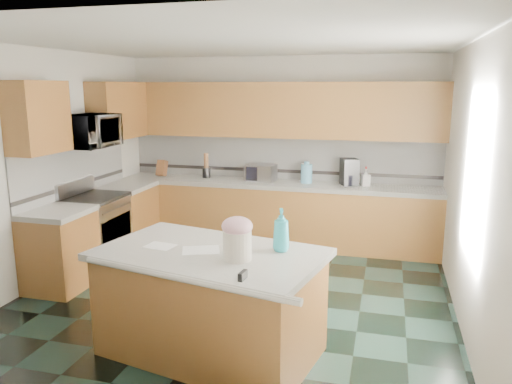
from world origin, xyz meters
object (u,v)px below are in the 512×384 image
(island_base, at_px, (211,305))
(coffee_maker, at_px, (349,172))
(island_top, at_px, (210,254))
(toaster_oven, at_px, (261,173))
(treat_jar, at_px, (237,245))
(knife_block, at_px, (162,168))
(soap_bottle_island, at_px, (281,230))

(island_base, bearing_deg, coffee_maker, 86.40)
(island_top, distance_m, coffee_maker, 3.35)
(island_top, xyz_separation_m, toaster_oven, (-0.38, 3.19, 0.15))
(island_base, distance_m, treat_jar, 0.69)
(island_base, relative_size, treat_jar, 7.41)
(island_base, distance_m, toaster_oven, 3.27)
(island_base, distance_m, knife_block, 3.79)
(soap_bottle_island, bearing_deg, knife_block, 111.74)
(coffee_maker, bearing_deg, island_top, -127.85)
(island_top, relative_size, soap_bottle_island, 5.15)
(treat_jar, height_order, toaster_oven, toaster_oven)
(soap_bottle_island, relative_size, coffee_maker, 0.98)
(island_top, bearing_deg, knife_block, 133.26)
(island_base, xyz_separation_m, toaster_oven, (-0.38, 3.19, 0.61))
(knife_block, bearing_deg, coffee_maker, 6.55)
(knife_block, relative_size, coffee_maker, 0.66)
(toaster_oven, bearing_deg, knife_block, -174.50)
(island_top, bearing_deg, toaster_oven, 108.63)
(island_top, relative_size, toaster_oven, 4.46)
(island_top, bearing_deg, soap_bottle_island, 27.50)
(soap_bottle_island, height_order, toaster_oven, soap_bottle_island)
(island_base, height_order, treat_jar, treat_jar)
(island_top, distance_m, treat_jar, 0.35)
(knife_block, bearing_deg, island_base, -52.65)
(island_top, bearing_deg, island_base, -168.14)
(toaster_oven, distance_m, coffee_maker, 1.27)
(island_base, xyz_separation_m, island_top, (0.00, 0.00, 0.46))
(island_top, height_order, toaster_oven, toaster_oven)
(knife_block, bearing_deg, island_top, -52.65)
(treat_jar, relative_size, knife_block, 0.98)
(soap_bottle_island, relative_size, toaster_oven, 0.87)
(island_top, height_order, coffee_maker, coffee_maker)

